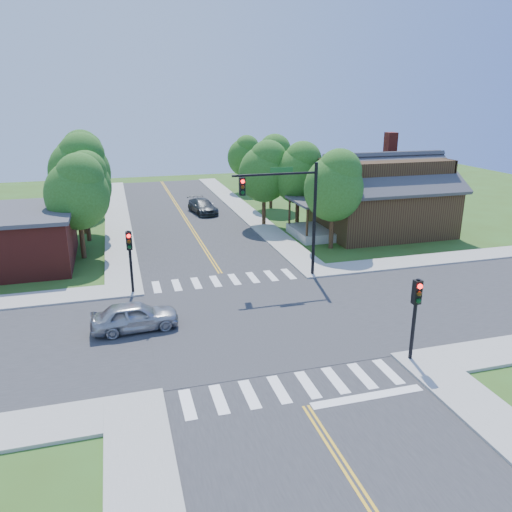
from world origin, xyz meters
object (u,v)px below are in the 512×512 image
object	(u,v)px
car_silver	(135,317)
car_dgrey	(203,207)
signal_pole_se	(416,305)
signal_mast_ne	(289,203)
signal_pole_nw	(130,250)
house_ne	(381,192)

from	to	relation	value
car_silver	car_dgrey	world-z (taller)	car_silver
signal_pole_se	car_silver	world-z (taller)	signal_pole_se
signal_pole_se	car_silver	xyz separation A→B (m)	(-11.31, 6.37, -1.95)
signal_mast_ne	car_dgrey	distance (m)	19.91
signal_mast_ne	signal_pole_nw	size ratio (longest dim) A/B	1.89
signal_mast_ne	car_silver	bearing A→B (deg)	-153.28
signal_mast_ne	signal_pole_se	bearing A→B (deg)	-81.44
house_ne	car_silver	size ratio (longest dim) A/B	3.04
signal_pole_nw	house_ne	size ratio (longest dim) A/B	0.29
house_ne	signal_pole_nw	bearing A→B (deg)	-157.31
car_silver	car_dgrey	distance (m)	25.41
house_ne	car_dgrey	bearing A→B (deg)	140.75
house_ne	car_dgrey	world-z (taller)	house_ne
house_ne	car_dgrey	size ratio (longest dim) A/B	2.63
signal_mast_ne	car_dgrey	xyz separation A→B (m)	(-1.93, 19.37, -4.17)
signal_mast_ne	car_silver	size ratio (longest dim) A/B	1.68
car_dgrey	signal_mast_ne	bearing A→B (deg)	-93.93
signal_pole_nw	car_dgrey	distance (m)	20.90
signal_pole_nw	car_silver	distance (m)	5.21
signal_pole_nw	car_dgrey	bearing A→B (deg)	68.63
signal_pole_se	car_dgrey	bearing A→B (deg)	96.75
signal_pole_se	house_ne	xyz separation A→B (m)	(9.51, 19.86, 0.67)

